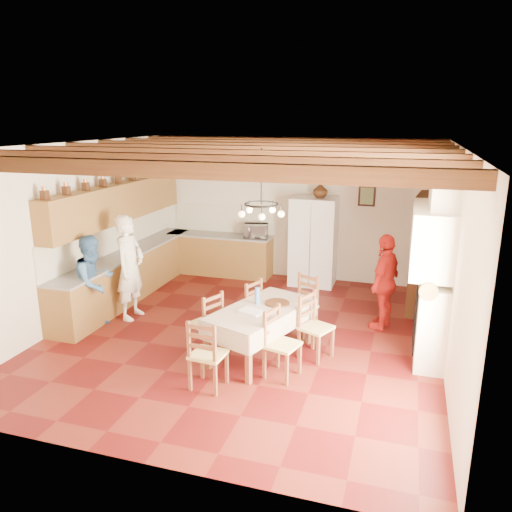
{
  "coord_description": "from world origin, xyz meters",
  "views": [
    {
      "loc": [
        2.35,
        -7.03,
        3.39
      ],
      "look_at": [
        0.1,
        0.3,
        1.25
      ],
      "focal_mm": 35.0,
      "sensor_mm": 36.0,
      "label": 1
    }
  ],
  "objects_px": {
    "refrigerator": "(314,241)",
    "chair_left_far": "(245,307)",
    "chair_right_near": "(282,344)",
    "chair_end_far": "(301,305)",
    "person_man": "(130,267)",
    "microwave": "(256,231)",
    "dining_table": "(261,313)",
    "person_woman_red": "(385,282)",
    "hutch": "(427,254)",
    "chair_end_near": "(208,353)",
    "chair_right_far": "(316,327)",
    "person_woman_blue": "(94,282)",
    "chair_left_near": "(205,322)"
  },
  "relations": [
    {
      "from": "chair_end_far",
      "to": "person_man",
      "type": "height_order",
      "value": "person_man"
    },
    {
      "from": "chair_end_far",
      "to": "microwave",
      "type": "xyz_separation_m",
      "value": [
        -1.56,
        2.61,
        0.56
      ]
    },
    {
      "from": "chair_left_near",
      "to": "person_woman_blue",
      "type": "relative_size",
      "value": 0.61
    },
    {
      "from": "refrigerator",
      "to": "person_woman_red",
      "type": "xyz_separation_m",
      "value": [
        1.55,
        -1.92,
        -0.12
      ]
    },
    {
      "from": "chair_end_far",
      "to": "person_woman_red",
      "type": "height_order",
      "value": "person_woman_red"
    },
    {
      "from": "person_woman_blue",
      "to": "person_woman_red",
      "type": "distance_m",
      "value": 4.75
    },
    {
      "from": "dining_table",
      "to": "chair_left_near",
      "type": "xyz_separation_m",
      "value": [
        -0.81,
        -0.15,
        -0.18
      ]
    },
    {
      "from": "refrigerator",
      "to": "chair_right_far",
      "type": "distance_m",
      "value": 3.42
    },
    {
      "from": "chair_end_far",
      "to": "person_man",
      "type": "bearing_deg",
      "value": -149.4
    },
    {
      "from": "refrigerator",
      "to": "chair_end_near",
      "type": "bearing_deg",
      "value": -96.29
    },
    {
      "from": "chair_right_near",
      "to": "person_woman_blue",
      "type": "distance_m",
      "value": 3.43
    },
    {
      "from": "chair_right_far",
      "to": "chair_end_near",
      "type": "height_order",
      "value": "same"
    },
    {
      "from": "dining_table",
      "to": "chair_right_near",
      "type": "height_order",
      "value": "chair_right_near"
    },
    {
      "from": "chair_right_far",
      "to": "microwave",
      "type": "height_order",
      "value": "microwave"
    },
    {
      "from": "chair_left_far",
      "to": "chair_end_near",
      "type": "bearing_deg",
      "value": 22.39
    },
    {
      "from": "chair_right_near",
      "to": "chair_right_far",
      "type": "bearing_deg",
      "value": -9.95
    },
    {
      "from": "chair_end_far",
      "to": "chair_right_far",
      "type": "bearing_deg",
      "value": -36.38
    },
    {
      "from": "hutch",
      "to": "chair_end_far",
      "type": "xyz_separation_m",
      "value": [
        -1.91,
        -1.67,
        -0.57
      ]
    },
    {
      "from": "dining_table",
      "to": "microwave",
      "type": "bearing_deg",
      "value": 108.2
    },
    {
      "from": "chair_end_far",
      "to": "person_woman_red",
      "type": "distance_m",
      "value": 1.44
    },
    {
      "from": "person_man",
      "to": "microwave",
      "type": "relative_size",
      "value": 3.57
    },
    {
      "from": "dining_table",
      "to": "microwave",
      "type": "height_order",
      "value": "microwave"
    },
    {
      "from": "dining_table",
      "to": "person_woman_red",
      "type": "distance_m",
      "value": 2.28
    },
    {
      "from": "chair_end_far",
      "to": "chair_end_near",
      "type": "bearing_deg",
      "value": -84.53
    },
    {
      "from": "chair_end_near",
      "to": "person_woman_red",
      "type": "relative_size",
      "value": 0.6
    },
    {
      "from": "chair_left_near",
      "to": "microwave",
      "type": "xyz_separation_m",
      "value": [
        -0.36,
        3.7,
        0.56
      ]
    },
    {
      "from": "chair_end_near",
      "to": "refrigerator",
      "type": "bearing_deg",
      "value": -91.42
    },
    {
      "from": "hutch",
      "to": "chair_left_near",
      "type": "relative_size",
      "value": 2.19
    },
    {
      "from": "refrigerator",
      "to": "person_man",
      "type": "xyz_separation_m",
      "value": [
        -2.66,
        -2.75,
        -0.0
      ]
    },
    {
      "from": "chair_left_near",
      "to": "chair_left_far",
      "type": "relative_size",
      "value": 1.0
    },
    {
      "from": "hutch",
      "to": "chair_right_far",
      "type": "distance_m",
      "value": 2.93
    },
    {
      "from": "hutch",
      "to": "chair_end_far",
      "type": "relative_size",
      "value": 2.19
    },
    {
      "from": "chair_end_far",
      "to": "person_woman_blue",
      "type": "height_order",
      "value": "person_woman_blue"
    },
    {
      "from": "chair_left_near",
      "to": "person_woman_blue",
      "type": "height_order",
      "value": "person_woman_blue"
    },
    {
      "from": "chair_end_near",
      "to": "chair_end_far",
      "type": "bearing_deg",
      "value": -106.69
    },
    {
      "from": "dining_table",
      "to": "chair_right_near",
      "type": "relative_size",
      "value": 1.96
    },
    {
      "from": "hutch",
      "to": "person_woman_red",
      "type": "relative_size",
      "value": 1.32
    },
    {
      "from": "chair_left_near",
      "to": "chair_right_far",
      "type": "relative_size",
      "value": 1.0
    },
    {
      "from": "chair_right_near",
      "to": "chair_end_far",
      "type": "xyz_separation_m",
      "value": [
        -0.06,
        1.45,
        0.0
      ]
    },
    {
      "from": "person_woman_red",
      "to": "microwave",
      "type": "bearing_deg",
      "value": -105.99
    },
    {
      "from": "hutch",
      "to": "chair_end_near",
      "type": "relative_size",
      "value": 2.19
    },
    {
      "from": "refrigerator",
      "to": "person_woman_red",
      "type": "bearing_deg",
      "value": -51.34
    },
    {
      "from": "chair_right_far",
      "to": "person_woman_red",
      "type": "xyz_separation_m",
      "value": [
        0.87,
        1.4,
        0.32
      ]
    },
    {
      "from": "chair_left_near",
      "to": "person_woman_red",
      "type": "height_order",
      "value": "person_woman_red"
    },
    {
      "from": "chair_end_near",
      "to": "hutch",
      "type": "bearing_deg",
      "value": -121.51
    },
    {
      "from": "refrigerator",
      "to": "dining_table",
      "type": "bearing_deg",
      "value": -91.74
    },
    {
      "from": "refrigerator",
      "to": "chair_left_near",
      "type": "height_order",
      "value": "refrigerator"
    },
    {
      "from": "refrigerator",
      "to": "chair_right_near",
      "type": "height_order",
      "value": "refrigerator"
    },
    {
      "from": "refrigerator",
      "to": "chair_left_far",
      "type": "height_order",
      "value": "refrigerator"
    },
    {
      "from": "chair_end_near",
      "to": "person_man",
      "type": "relative_size",
      "value": 0.53
    }
  ]
}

